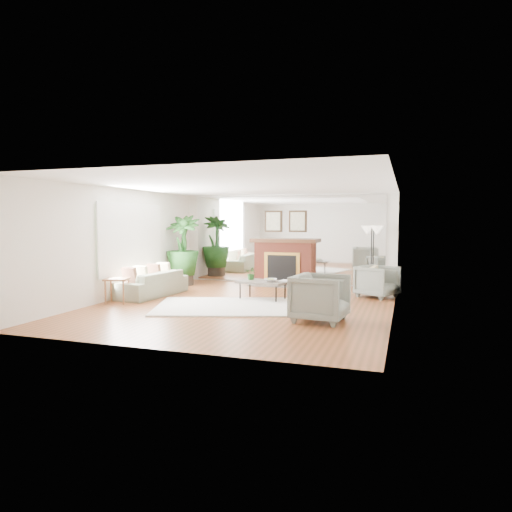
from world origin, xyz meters
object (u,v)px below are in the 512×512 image
(floor_lamp, at_px, (372,235))
(armchair_front, at_px, (320,298))
(side_table, at_px, (117,282))
(fireplace, at_px, (284,261))
(potted_ficus, at_px, (183,248))
(armchair_back, at_px, (378,281))
(sofa, at_px, (152,284))
(coffee_table, at_px, (262,282))

(floor_lamp, bearing_deg, armchair_front, -97.63)
(side_table, relative_size, floor_lamp, 0.37)
(armchair_front, xyz_separation_m, floor_lamp, (0.55, 4.13, 0.98))
(fireplace, xyz_separation_m, potted_ficus, (-2.60, -0.96, 0.37))
(armchair_back, distance_m, potted_ficus, 5.26)
(side_table, bearing_deg, sofa, 79.46)
(fireplace, bearing_deg, potted_ficus, -159.81)
(armchair_front, relative_size, side_table, 1.53)
(coffee_table, relative_size, armchair_front, 1.28)
(fireplace, distance_m, coffee_table, 2.56)
(armchair_back, height_order, potted_ficus, potted_ficus)
(armchair_back, relative_size, armchair_front, 0.89)
(fireplace, distance_m, armchair_front, 4.66)
(fireplace, relative_size, armchair_front, 2.24)
(sofa, height_order, armchair_front, armchair_front)
(coffee_table, height_order, armchair_back, armchair_back)
(coffee_table, bearing_deg, side_table, -154.33)
(armchair_front, distance_m, side_table, 4.47)
(armchair_back, bearing_deg, side_table, 144.34)
(coffee_table, bearing_deg, sofa, -173.76)
(sofa, relative_size, armchair_front, 2.16)
(armchair_back, relative_size, floor_lamp, 0.50)
(side_table, bearing_deg, floor_lamp, 36.74)
(potted_ficus, relative_size, floor_lamp, 1.17)
(sofa, distance_m, potted_ficus, 2.01)
(armchair_back, bearing_deg, sofa, 134.69)
(potted_ficus, bearing_deg, armchair_back, -4.49)
(fireplace, bearing_deg, side_table, -124.21)
(fireplace, height_order, coffee_table, fireplace)
(armchair_front, distance_m, floor_lamp, 4.28)
(fireplace, height_order, side_table, fireplace)
(coffee_table, distance_m, sofa, 2.65)
(coffee_table, distance_m, armchair_back, 2.68)
(sofa, bearing_deg, coffee_table, 101.39)
(fireplace, xyz_separation_m, side_table, (-2.65, -3.90, -0.21))
(fireplace, distance_m, potted_ficus, 2.79)
(fireplace, bearing_deg, floor_lamp, -3.85)
(floor_lamp, bearing_deg, sofa, -151.02)
(armchair_front, bearing_deg, armchair_back, -8.95)
(sofa, xyz_separation_m, potted_ficus, (-0.15, 1.87, 0.74))
(fireplace, xyz_separation_m, sofa, (-2.45, -2.82, -0.37))
(side_table, distance_m, floor_lamp, 6.32)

